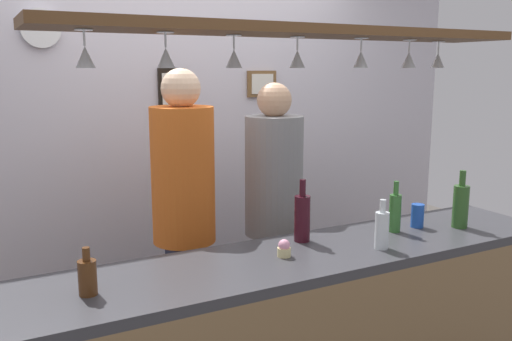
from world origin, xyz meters
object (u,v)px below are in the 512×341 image
object	(u,v)px
cupcake	(284,249)
picture_frame_upper_small	(262,84)
person_left_orange_shirt	(184,200)
picture_frame_crest	(172,89)
person_middle_grey_shirt	(274,198)
drink_can	(417,216)
bottle_wine_dark_red	(302,217)
bottle_soda_clear	(382,229)
wall_clock	(41,28)
bottle_champagne_green	(461,205)
bottle_beer_brown_stubby	(87,276)
bottle_beer_green_import	(395,212)

from	to	relation	value
cupcake	picture_frame_upper_small	size ratio (longest dim) A/B	0.35
person_left_orange_shirt	picture_frame_crest	xyz separation A→B (m)	(0.18, 0.65, 0.57)
person_middle_grey_shirt	cupcake	bearing A→B (deg)	-116.62
picture_frame_upper_small	person_left_orange_shirt	bearing A→B (deg)	-141.96
person_left_orange_shirt	drink_can	xyz separation A→B (m)	(1.02, -0.69, -0.05)
picture_frame_crest	bottle_wine_dark_red	bearing A→B (deg)	-81.38
bottle_soda_clear	wall_clock	world-z (taller)	wall_clock
bottle_champagne_green	bottle_beer_brown_stubby	bearing A→B (deg)	179.28
picture_frame_upper_small	bottle_champagne_green	bearing A→B (deg)	-75.17
person_left_orange_shirt	person_middle_grey_shirt	size ratio (longest dim) A/B	1.05
bottle_soda_clear	bottle_champagne_green	size ratio (longest dim) A/B	0.77
bottle_beer_green_import	cupcake	distance (m)	0.69
bottle_champagne_green	picture_frame_crest	world-z (taller)	picture_frame_crest
person_left_orange_shirt	bottle_champagne_green	distance (m)	1.45
picture_frame_crest	picture_frame_upper_small	xyz separation A→B (m)	(0.65, 0.00, 0.02)
bottle_wine_dark_red	picture_frame_upper_small	distance (m)	1.46
bottle_soda_clear	bottle_champagne_green	world-z (taller)	bottle_champagne_green
cupcake	bottle_wine_dark_red	bearing A→B (deg)	38.41
bottle_soda_clear	bottle_beer_brown_stubby	bearing A→B (deg)	175.72
cupcake	wall_clock	world-z (taller)	wall_clock
bottle_soda_clear	drink_can	world-z (taller)	bottle_soda_clear
drink_can	picture_frame_crest	world-z (taller)	picture_frame_crest
person_middle_grey_shirt	bottle_champagne_green	bearing A→B (deg)	-50.48
bottle_beer_green_import	picture_frame_crest	xyz separation A→B (m)	(-0.69, 1.35, 0.58)
person_left_orange_shirt	picture_frame_upper_small	bearing A→B (deg)	38.04
picture_frame_crest	wall_clock	bearing A→B (deg)	-179.53
person_middle_grey_shirt	picture_frame_upper_small	distance (m)	0.96
bottle_wine_dark_red	picture_frame_crest	world-z (taller)	picture_frame_crest
bottle_champagne_green	drink_can	bearing A→B (deg)	151.33
person_left_orange_shirt	picture_frame_crest	distance (m)	0.88
bottle_beer_green_import	cupcake	size ratio (longest dim) A/B	3.33
bottle_beer_green_import	cupcake	bearing A→B (deg)	-175.07
person_left_orange_shirt	picture_frame_upper_small	size ratio (longest dim) A/B	8.07
bottle_champagne_green	drink_can	size ratio (longest dim) A/B	2.46
person_middle_grey_shirt	drink_can	distance (m)	0.83
picture_frame_crest	wall_clock	distance (m)	0.84
drink_can	bottle_wine_dark_red	bearing A→B (deg)	172.64
bottle_champagne_green	wall_clock	xyz separation A→B (m)	(-1.80, 1.44, 0.92)
bottle_beer_green_import	picture_frame_crest	world-z (taller)	picture_frame_crest
picture_frame_upper_small	wall_clock	size ratio (longest dim) A/B	1.00
person_left_orange_shirt	bottle_beer_green_import	distance (m)	1.11
person_left_orange_shirt	person_middle_grey_shirt	xyz separation A→B (m)	(0.56, 0.00, -0.05)
bottle_soda_clear	bottle_beer_brown_stubby	world-z (taller)	bottle_soda_clear
bottle_champagne_green	bottle_wine_dark_red	bearing A→B (deg)	167.37
bottle_soda_clear	cupcake	distance (m)	0.47
bottle_beer_green_import	bottle_wine_dark_red	xyz separation A→B (m)	(-0.49, 0.09, 0.01)
bottle_soda_clear	cupcake	world-z (taller)	bottle_soda_clear
bottle_soda_clear	wall_clock	size ratio (longest dim) A/B	1.05
drink_can	wall_clock	bearing A→B (deg)	140.34
bottle_beer_brown_stubby	picture_frame_upper_small	bearing A→B (deg)	43.66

